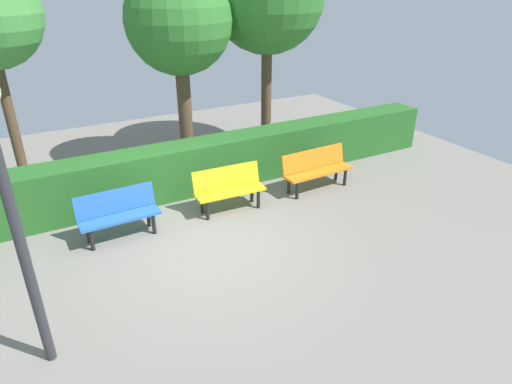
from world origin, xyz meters
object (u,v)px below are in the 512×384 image
Objects in this scene: bench_yellow at (229,187)px; tree_mid at (179,22)px; bench_orange at (316,168)px; lamp_post at (2,177)px; bench_blue at (118,212)px.

tree_mid reaches higher than bench_yellow.
tree_mid is (-0.14, -2.61, 2.82)m from bench_yellow.
bench_orange is 6.45m from lamp_post.
bench_blue reaches higher than bench_yellow.
bench_blue is 0.31× the size of tree_mid.
tree_mid is 1.30× the size of lamp_post.
lamp_post reaches higher than bench_yellow.
lamp_post is at bearing 53.44° from tree_mid.
lamp_post reaches higher than bench_orange.
bench_blue is at bearing 48.66° from tree_mid.
bench_yellow is 2.15m from bench_blue.
bench_orange and bench_yellow have the same top height.
lamp_post is at bearing 20.66° from bench_orange.
bench_blue is at bearing -120.72° from lamp_post.
bench_blue is (4.22, -0.05, -0.01)m from bench_orange.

